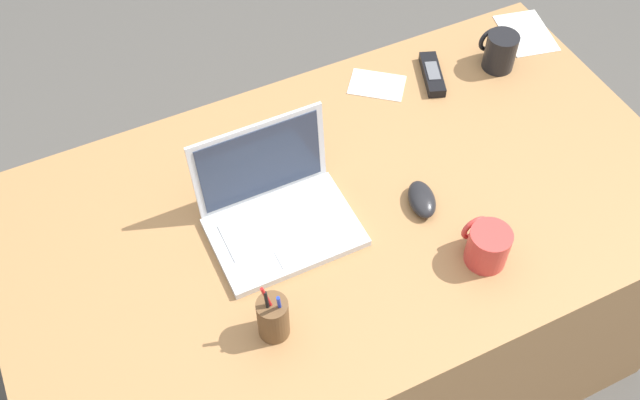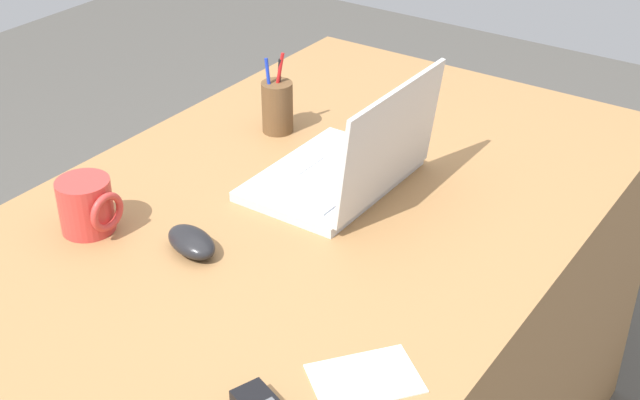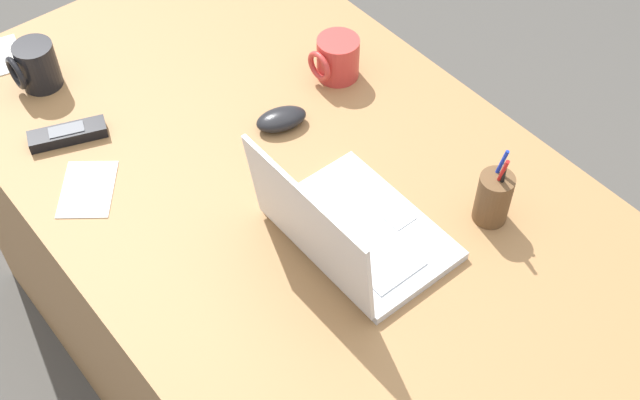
% 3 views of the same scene
% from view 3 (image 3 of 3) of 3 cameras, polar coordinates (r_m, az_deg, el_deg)
% --- Properties ---
extents(ground_plane, '(6.00, 6.00, 0.00)m').
position_cam_3_polar(ground_plane, '(2.19, -0.91, -12.17)').
color(ground_plane, '#4C4944').
extents(desk, '(1.57, 0.88, 0.75)m').
position_cam_3_polar(desk, '(1.86, -1.05, -6.70)').
color(desk, '#9E7042').
rests_on(desk, ground).
extents(laptop, '(0.31, 0.25, 0.22)m').
position_cam_3_polar(laptop, '(1.44, 1.83, -2.08)').
color(laptop, silver).
rests_on(laptop, desk).
extents(computer_mouse, '(0.09, 0.12, 0.04)m').
position_cam_3_polar(computer_mouse, '(1.66, -2.68, 5.58)').
color(computer_mouse, black).
rests_on(computer_mouse, desk).
extents(coffee_mug_white, '(0.09, 0.10, 0.09)m').
position_cam_3_polar(coffee_mug_white, '(1.76, 1.15, 9.70)').
color(coffee_mug_white, '#C63833').
rests_on(coffee_mug_white, desk).
extents(coffee_mug_tall, '(0.08, 0.09, 0.10)m').
position_cam_3_polar(coffee_mug_tall, '(1.83, -18.92, 8.70)').
color(coffee_mug_tall, black).
rests_on(coffee_mug_tall, desk).
extents(cordless_phone, '(0.09, 0.16, 0.03)m').
position_cam_3_polar(cordless_phone, '(1.71, -16.94, 4.35)').
color(cordless_phone, black).
rests_on(cordless_phone, desk).
extents(pen_holder, '(0.06, 0.06, 0.16)m').
position_cam_3_polar(pen_holder, '(1.51, 11.82, 0.17)').
color(pen_holder, brown).
rests_on(pen_holder, desk).
extents(paper_note_near_laptop, '(0.17, 0.16, 0.00)m').
position_cam_3_polar(paper_note_near_laptop, '(1.62, -15.66, 0.73)').
color(paper_note_near_laptop, white).
rests_on(paper_note_near_laptop, desk).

